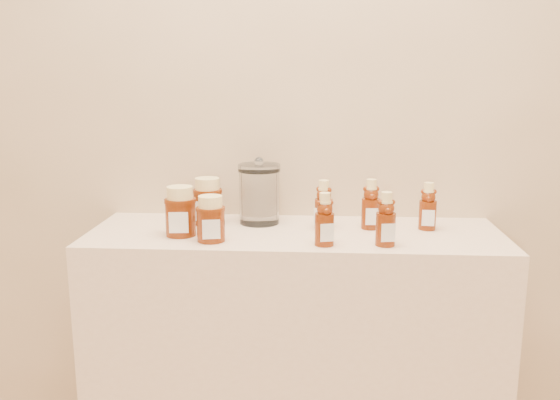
# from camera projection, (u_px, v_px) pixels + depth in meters

# --- Properties ---
(wall_back) EXTENTS (3.50, 0.02, 2.70)m
(wall_back) POSITION_uv_depth(u_px,v_px,m) (298.00, 74.00, 1.82)
(wall_back) COLOR tan
(wall_back) RESTS_ON ground
(display_table) EXTENTS (1.20, 0.40, 0.90)m
(display_table) POSITION_uv_depth(u_px,v_px,m) (294.00, 373.00, 1.82)
(display_table) COLOR beige
(display_table) RESTS_ON ground
(bear_bottle_back_left) EXTENTS (0.07, 0.07, 0.17)m
(bear_bottle_back_left) POSITION_uv_depth(u_px,v_px,m) (324.00, 201.00, 1.74)
(bear_bottle_back_left) COLOR #581B07
(bear_bottle_back_left) RESTS_ON display_table
(bear_bottle_back_mid) EXTENTS (0.06, 0.06, 0.17)m
(bear_bottle_back_mid) POSITION_uv_depth(u_px,v_px,m) (371.00, 201.00, 1.74)
(bear_bottle_back_mid) COLOR #581B07
(bear_bottle_back_mid) RESTS_ON display_table
(bear_bottle_back_right) EXTENTS (0.06, 0.06, 0.16)m
(bear_bottle_back_right) POSITION_uv_depth(u_px,v_px,m) (428.00, 203.00, 1.73)
(bear_bottle_back_right) COLOR #581B07
(bear_bottle_back_right) RESTS_ON display_table
(bear_bottle_front_left) EXTENTS (0.07, 0.07, 0.16)m
(bear_bottle_front_left) POSITION_uv_depth(u_px,v_px,m) (325.00, 216.00, 1.57)
(bear_bottle_front_left) COLOR #581B07
(bear_bottle_front_left) RESTS_ON display_table
(bear_bottle_front_right) EXTENTS (0.07, 0.07, 0.16)m
(bear_bottle_front_right) POSITION_uv_depth(u_px,v_px,m) (386.00, 215.00, 1.57)
(bear_bottle_front_right) COLOR #581B07
(bear_bottle_front_right) RESTS_ON display_table
(honey_jar_left) EXTENTS (0.10, 0.10, 0.14)m
(honey_jar_left) POSITION_uv_depth(u_px,v_px,m) (180.00, 211.00, 1.67)
(honey_jar_left) COLOR #581B07
(honey_jar_left) RESTS_ON display_table
(honey_jar_back) EXTENTS (0.10, 0.10, 0.14)m
(honey_jar_back) POSITION_uv_depth(u_px,v_px,m) (208.00, 201.00, 1.80)
(honey_jar_back) COLOR #581B07
(honey_jar_back) RESTS_ON display_table
(honey_jar_front) EXTENTS (0.09, 0.09, 0.13)m
(honey_jar_front) POSITION_uv_depth(u_px,v_px,m) (211.00, 219.00, 1.61)
(honey_jar_front) COLOR #581B07
(honey_jar_front) RESTS_ON display_table
(glass_canister) EXTENTS (0.15, 0.15, 0.20)m
(glass_canister) POSITION_uv_depth(u_px,v_px,m) (259.00, 191.00, 1.80)
(glass_canister) COLOR white
(glass_canister) RESTS_ON display_table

